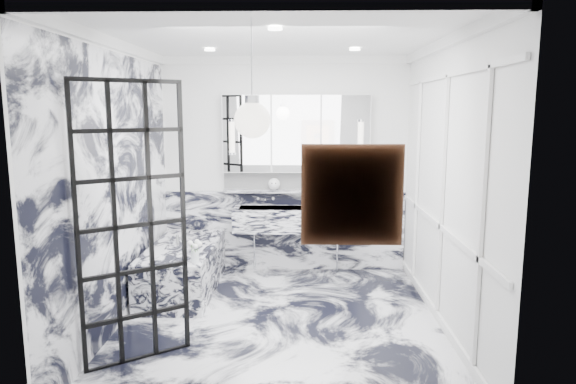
{
  "coord_description": "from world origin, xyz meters",
  "views": [
    {
      "loc": [
        0.22,
        -4.92,
        2.14
      ],
      "look_at": [
        0.08,
        0.5,
        1.26
      ],
      "focal_mm": 32.0,
      "sensor_mm": 36.0,
      "label": 1
    }
  ],
  "objects_px": {
    "mirror_cabinet": "(296,134)",
    "bathtub": "(183,268)",
    "trough_sink": "(296,219)",
    "crittall_door": "(133,226)"
  },
  "relations": [
    {
      "from": "crittall_door",
      "to": "trough_sink",
      "type": "relative_size",
      "value": 1.47
    },
    {
      "from": "mirror_cabinet",
      "to": "bathtub",
      "type": "bearing_deg",
      "value": -147.94
    },
    {
      "from": "mirror_cabinet",
      "to": "bathtub",
      "type": "distance_m",
      "value": 2.2
    },
    {
      "from": "crittall_door",
      "to": "mirror_cabinet",
      "type": "height_order",
      "value": "crittall_door"
    },
    {
      "from": "crittall_door",
      "to": "mirror_cabinet",
      "type": "bearing_deg",
      "value": 28.09
    },
    {
      "from": "trough_sink",
      "to": "mirror_cabinet",
      "type": "relative_size",
      "value": 0.84
    },
    {
      "from": "mirror_cabinet",
      "to": "bathtub",
      "type": "relative_size",
      "value": 1.15
    },
    {
      "from": "trough_sink",
      "to": "bathtub",
      "type": "distance_m",
      "value": 1.55
    },
    {
      "from": "mirror_cabinet",
      "to": "bathtub",
      "type": "height_order",
      "value": "mirror_cabinet"
    },
    {
      "from": "crittall_door",
      "to": "bathtub",
      "type": "bearing_deg",
      "value": 55.74
    }
  ]
}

